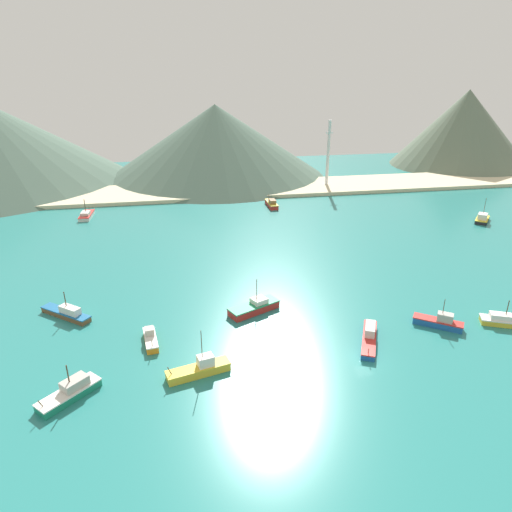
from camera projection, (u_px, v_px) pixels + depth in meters
The scene contains 16 objects.
ground at pixel (310, 278), 97.45m from camera, with size 260.00×280.00×0.50m.
fishing_boat_0 at pixel (86, 215), 135.70m from camera, with size 3.57×9.40×5.72m.
fishing_boat_1 at pixel (70, 392), 61.42m from camera, with size 8.23×8.03×5.21m.
fishing_boat_2 at pixel (67, 313), 81.35m from camera, with size 9.81×8.46×5.12m.
fishing_boat_3 at pixel (482, 219), 131.70m from camera, with size 7.42×7.79×7.10m.
fishing_boat_4 at pixel (254, 307), 83.27m from camera, with size 10.22×7.11×6.42m.
fishing_boat_5 at pixel (439, 322), 78.34m from camera, with size 7.94×6.56×5.40m.
fishing_boat_6 at pixel (369, 337), 74.06m from camera, with size 6.61×10.75×2.50m.
fishing_boat_7 at pixel (200, 369), 66.13m from camera, with size 9.79×4.60×7.30m.
fishing_boat_8 at pixel (150, 339), 73.70m from camera, with size 2.81×6.89×2.43m.
fishing_boat_9 at pixel (272, 204), 146.25m from camera, with size 2.71×9.13×3.02m.
fishing_boat_10 at pixel (505, 321), 78.93m from camera, with size 8.78×5.75×4.79m.
beach_strip at pixel (251, 189), 165.66m from camera, with size 247.00×24.25×1.20m, color beige.
hill_central at pixel (216, 141), 184.52m from camera, with size 88.97×88.97×28.38m.
hill_east at pixel (464, 129), 201.74m from camera, with size 60.65×60.65×33.13m.
radio_tower at pixel (328, 154), 165.73m from camera, with size 2.45×1.96×24.47m.
Camera 1 is at (-27.06, -54.64, 41.67)m, focal length 31.68 mm.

